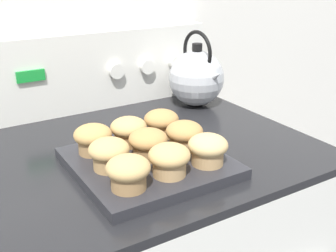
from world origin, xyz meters
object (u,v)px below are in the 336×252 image
(muffin_r0_c2, at_px, (208,149))
(muffin_r2_c0, at_px, (93,138))
(muffin_r2_c1, at_px, (129,130))
(muffin_r0_c1, at_px, (169,159))
(muffin_r2_c2, at_px, (161,122))
(muffin_pan, at_px, (148,163))
(tea_kettle, at_px, (197,77))
(muffin_r1_c2, at_px, (184,135))
(muffin_r1_c0, at_px, (109,153))
(muffin_r0_c0, at_px, (128,172))
(muffin_r1_c1, at_px, (148,143))

(muffin_r0_c2, distance_m, muffin_r2_c0, 0.24)
(muffin_r2_c0, xyz_separation_m, muffin_r2_c1, (0.08, -0.00, 0.00))
(muffin_r0_c1, bearing_deg, muffin_r2_c2, 63.72)
(muffin_r2_c0, bearing_deg, muffin_r0_c2, -44.21)
(muffin_pan, bearing_deg, tea_kettle, 41.42)
(muffin_pan, xyz_separation_m, muffin_r1_c2, (0.09, -0.00, 0.04))
(muffin_r0_c1, distance_m, muffin_r1_c0, 0.12)
(muffin_r0_c0, xyz_separation_m, muffin_r2_c0, (0.00, 0.17, 0.00))
(muffin_pan, height_order, tea_kettle, tea_kettle)
(muffin_r0_c1, distance_m, tea_kettle, 0.47)
(muffin_pan, height_order, muffin_r2_c0, muffin_r2_c0)
(muffin_r1_c1, relative_size, muffin_r1_c2, 1.00)
(muffin_r0_c2, height_order, tea_kettle, tea_kettle)
(tea_kettle, bearing_deg, muffin_r2_c1, -148.28)
(muffin_r2_c2, bearing_deg, muffin_pan, -133.84)
(muffin_r1_c0, bearing_deg, muffin_r2_c1, 44.91)
(muffin_r1_c2, bearing_deg, muffin_r2_c2, 92.92)
(muffin_r2_c1, bearing_deg, muffin_r2_c0, 179.43)
(muffin_r0_c0, bearing_deg, muffin_r1_c2, 26.50)
(tea_kettle, bearing_deg, muffin_r0_c2, -122.18)
(muffin_r0_c1, xyz_separation_m, muffin_r2_c0, (-0.08, 0.16, 0.00))
(muffin_r2_c2, bearing_deg, muffin_r1_c1, -133.90)
(muffin_r0_c0, relative_size, muffin_r2_c1, 1.00)
(muffin_r1_c2, xyz_separation_m, muffin_r2_c0, (-0.17, 0.08, 0.00))
(muffin_r2_c0, bearing_deg, muffin_r1_c2, -26.08)
(tea_kettle, bearing_deg, muffin_r0_c1, -131.17)
(muffin_r0_c0, distance_m, muffin_r2_c0, 0.17)
(muffin_r0_c1, bearing_deg, muffin_r2_c0, 116.50)
(muffin_r1_c0, xyz_separation_m, muffin_r1_c1, (0.09, 0.00, 0.00))
(muffin_r1_c2, bearing_deg, muffin_r2_c0, 153.92)
(muffin_r0_c1, distance_m, muffin_r2_c2, 0.19)
(muffin_r1_c1, relative_size, muffin_r2_c0, 1.00)
(muffin_r2_c1, bearing_deg, muffin_r1_c0, -135.09)
(muffin_r0_c1, height_order, tea_kettle, tea_kettle)
(muffin_r2_c2, distance_m, tea_kettle, 0.30)
(muffin_r0_c1, relative_size, muffin_r0_c2, 1.00)
(muffin_pan, height_order, muffin_r1_c1, muffin_r1_c1)
(muffin_r0_c0, xyz_separation_m, muffin_r2_c1, (0.08, 0.17, 0.00))
(muffin_r1_c0, relative_size, tea_kettle, 0.36)
(tea_kettle, bearing_deg, muffin_r1_c1, -138.63)
(muffin_pan, height_order, muffin_r2_c2, muffin_r2_c2)
(muffin_r0_c0, height_order, muffin_r1_c0, same)
(muffin_r1_c2, distance_m, muffin_r2_c2, 0.09)
(muffin_pan, bearing_deg, muffin_r2_c0, 135.05)
(muffin_r0_c1, bearing_deg, tea_kettle, 48.83)
(muffin_r1_c1, xyz_separation_m, muffin_r1_c2, (0.08, -0.00, 0.00))
(muffin_r1_c1, relative_size, tea_kettle, 0.36)
(muffin_r1_c2, bearing_deg, muffin_r1_c1, 178.14)
(tea_kettle, bearing_deg, muffin_r2_c0, -153.95)
(muffin_r1_c0, distance_m, muffin_r1_c1, 0.09)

